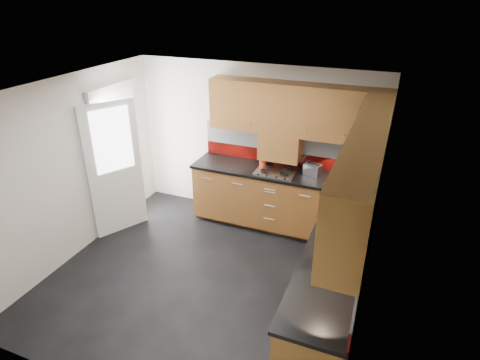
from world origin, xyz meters
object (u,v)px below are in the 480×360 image
at_px(gas_hob, 276,171).
at_px(toaster, 313,170).
at_px(food_processor, 351,203).
at_px(utensil_pot, 263,160).

distance_m(gas_hob, toaster, 0.52).
bearing_deg(toaster, gas_hob, -169.83).
bearing_deg(toaster, food_processor, -53.68).
relative_size(utensil_pot, toaster, 1.53).
relative_size(gas_hob, food_processor, 1.93).
bearing_deg(utensil_pot, gas_hob, -28.84).
relative_size(utensil_pot, food_processor, 1.39).
bearing_deg(utensil_pot, toaster, -3.57).
height_order(utensil_pot, food_processor, utensil_pot).
bearing_deg(gas_hob, food_processor, -34.42).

